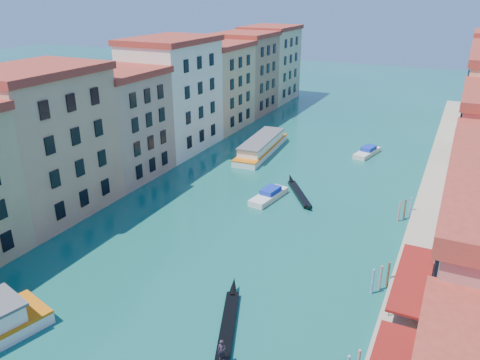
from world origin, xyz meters
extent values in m
cube|color=tan|center=(-26.00, 39.50, 9.50)|extent=(12.00, 17.00, 19.00)
cube|color=maroon|center=(-26.00, 39.50, 19.50)|extent=(12.80, 17.40, 1.00)
cube|color=tan|center=(-26.00, 55.00, 8.25)|extent=(12.00, 14.00, 16.50)
cube|color=maroon|center=(-26.00, 55.00, 17.00)|extent=(12.80, 14.40, 1.00)
cube|color=#F1E4C5|center=(-26.00, 71.00, 10.00)|extent=(12.00, 18.00, 20.00)
cube|color=maroon|center=(-26.00, 71.00, 20.50)|extent=(12.80, 18.40, 1.00)
cube|color=tan|center=(-26.00, 88.00, 8.75)|extent=(12.00, 16.00, 17.50)
cube|color=maroon|center=(-26.00, 88.00, 18.00)|extent=(12.80, 16.40, 1.00)
cube|color=#9F7153|center=(-26.00, 103.50, 9.25)|extent=(12.00, 15.00, 18.50)
cube|color=maroon|center=(-26.00, 103.50, 19.00)|extent=(12.80, 15.40, 1.00)
cube|color=tan|center=(-26.00, 119.50, 9.50)|extent=(12.00, 17.00, 19.00)
cube|color=maroon|center=(-26.00, 119.50, 19.50)|extent=(12.80, 17.40, 1.00)
cube|color=#AFA38D|center=(22.00, 65.00, 0.50)|extent=(4.00, 140.00, 1.00)
cylinder|color=#59595C|center=(20.80, 28.60, 1.50)|extent=(0.12, 0.12, 3.00)
cube|color=maroon|center=(22.20, 39.00, 3.00)|extent=(3.20, 12.60, 0.25)
cylinder|color=#59595C|center=(20.80, 34.80, 1.50)|extent=(0.12, 0.12, 3.00)
cylinder|color=#59595C|center=(20.80, 43.20, 1.50)|extent=(0.12, 0.12, 3.00)
cylinder|color=brown|center=(18.50, 39.00, 1.30)|extent=(0.24, 0.24, 3.20)
cylinder|color=brown|center=(19.10, 40.00, 1.30)|extent=(0.24, 0.24, 3.20)
cylinder|color=brown|center=(19.70, 41.00, 1.30)|extent=(0.24, 0.24, 3.20)
cylinder|color=brown|center=(18.50, 57.00, 1.30)|extent=(0.24, 0.24, 3.20)
cylinder|color=brown|center=(19.10, 58.00, 1.30)|extent=(0.24, 0.24, 3.20)
cylinder|color=brown|center=(19.70, 59.00, 1.30)|extent=(0.24, 0.24, 3.20)
cube|color=white|center=(-9.48, 75.59, 0.59)|extent=(5.76, 19.76, 1.17)
cube|color=white|center=(-9.48, 75.59, 1.85)|extent=(4.99, 15.84, 1.56)
cube|color=#59595C|center=(-9.48, 75.59, 2.78)|extent=(5.32, 16.35, 0.24)
cube|color=orange|center=(-9.48, 75.59, 1.12)|extent=(5.81, 19.77, 0.24)
cube|color=black|center=(7.70, 27.75, 0.25)|extent=(4.79, 9.95, 0.51)
cone|color=black|center=(5.68, 33.03, 0.68)|extent=(1.76, 2.48, 1.90)
imported|color=#2D202F|center=(9.24, 23.73, 1.43)|extent=(0.83, 0.69, 1.95)
cube|color=black|center=(3.72, 59.35, 0.23)|extent=(6.34, 8.58, 0.48)
cone|color=black|center=(0.74, 63.76, 0.64)|extent=(1.99, 2.31, 1.79)
cone|color=black|center=(6.70, 54.95, 0.53)|extent=(1.78, 2.00, 1.57)
cube|color=silver|center=(0.05, 56.09, 0.44)|extent=(3.53, 7.93, 0.87)
cube|color=#1530AE|center=(0.13, 56.63, 1.20)|extent=(2.44, 3.54, 0.77)
cube|color=silver|center=(9.11, 82.76, 0.43)|extent=(3.96, 7.83, 0.86)
cube|color=#1530AE|center=(9.23, 83.28, 1.18)|extent=(2.59, 3.56, 0.75)
camera|label=1|loc=(23.72, -2.92, 28.93)|focal=35.00mm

